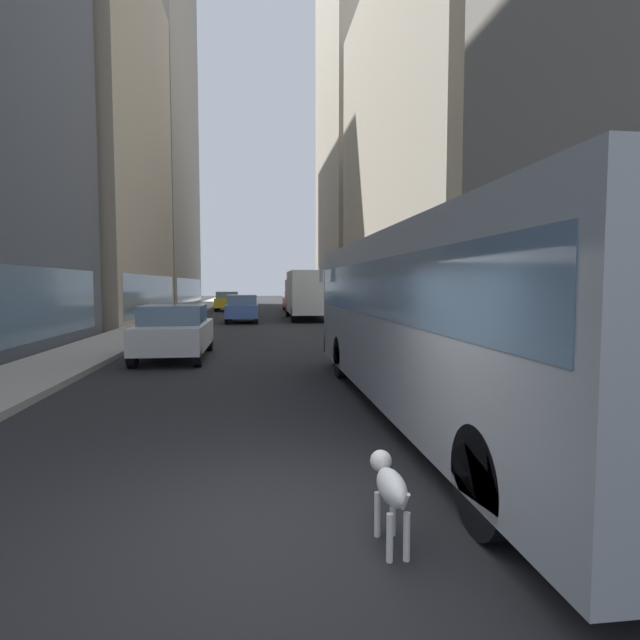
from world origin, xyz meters
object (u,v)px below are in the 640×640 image
at_px(car_yellow_taxi, 228,301).
at_px(pedestrian_with_handbag, 451,327).
at_px(car_white_van, 175,331).
at_px(dalmatian_dog, 390,486).
at_px(car_red_coupe, 295,301).
at_px(transit_bus, 443,311).
at_px(car_blue_hatchback, 242,308).
at_px(box_truck, 306,293).

distance_m(car_yellow_taxi, pedestrian_with_handbag, 30.38).
xyz_separation_m(car_white_van, dalmatian_dog, (3.57, -11.43, -0.31)).
distance_m(car_red_coupe, dalmatian_dog, 38.36).
bearing_deg(transit_bus, car_red_coupe, 90.00).
height_order(car_red_coupe, dalmatian_dog, car_red_coupe).
relative_size(car_red_coupe, car_blue_hatchback, 1.10).
distance_m(car_yellow_taxi, dalmatian_dog, 39.40).
bearing_deg(box_truck, car_yellow_taxi, 116.64).
relative_size(car_yellow_taxi, car_blue_hatchback, 0.97).
relative_size(car_blue_hatchback, dalmatian_dog, 4.25).
distance_m(transit_bus, dalmatian_dog, 4.82).
bearing_deg(car_white_van, transit_bus, -52.29).
xyz_separation_m(car_white_van, box_truck, (5.60, 16.64, 0.84)).
bearing_deg(dalmatian_dog, car_blue_hatchback, 94.33).
distance_m(car_red_coupe, car_white_van, 27.45).
bearing_deg(car_blue_hatchback, car_red_coupe, 71.94).
distance_m(car_blue_hatchback, dalmatian_dog, 26.11).
distance_m(car_yellow_taxi, car_white_van, 27.81).
xyz_separation_m(transit_bus, pedestrian_with_handbag, (2.44, 5.75, -0.76)).
xyz_separation_m(transit_bus, car_blue_hatchback, (-4.00, 21.85, -0.96)).
bearing_deg(car_yellow_taxi, pedestrian_with_handbag, -74.66).
bearing_deg(car_yellow_taxi, dalmatian_dog, -84.80).
height_order(car_white_van, car_blue_hatchback, same).
bearing_deg(pedestrian_with_handbag, car_white_van, 169.47).
xyz_separation_m(car_blue_hatchback, pedestrian_with_handbag, (6.44, -16.10, 0.19)).
bearing_deg(car_white_van, dalmatian_dog, -72.65).
bearing_deg(car_blue_hatchback, transit_bus, -79.62).
height_order(transit_bus, dalmatian_dog, transit_bus).
height_order(car_blue_hatchback, box_truck, box_truck).
relative_size(transit_bus, car_blue_hatchback, 2.82).
xyz_separation_m(car_yellow_taxi, car_red_coupe, (5.60, -0.94, 0.00)).
height_order(transit_bus, pedestrian_with_handbag, transit_bus).
distance_m(car_white_van, dalmatian_dog, 11.98).
height_order(car_yellow_taxi, car_blue_hatchback, same).
height_order(car_red_coupe, pedestrian_with_handbag, pedestrian_with_handbag).
relative_size(transit_bus, car_white_van, 2.75).
height_order(box_truck, pedestrian_with_handbag, box_truck).
bearing_deg(box_truck, car_red_coupe, 90.00).
height_order(dalmatian_dog, pedestrian_with_handbag, pedestrian_with_handbag).
xyz_separation_m(transit_bus, car_yellow_taxi, (-5.60, 35.05, -0.96)).
bearing_deg(pedestrian_with_handbag, car_blue_hatchback, 111.79).
xyz_separation_m(car_blue_hatchback, dalmatian_dog, (1.97, -26.03, -0.31)).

